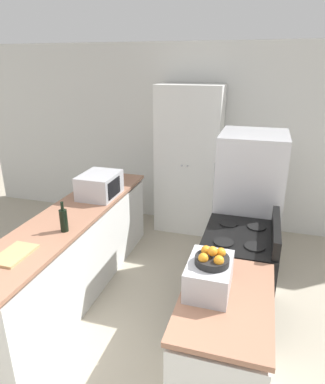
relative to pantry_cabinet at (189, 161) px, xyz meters
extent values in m
cube|color=silver|center=(0.01, 0.29, 0.27)|extent=(7.00, 0.06, 2.60)
cube|color=silver|center=(-0.83, -1.79, -0.62)|extent=(0.58, 2.71, 0.83)
cube|color=#9E6B51|center=(-0.83, -1.79, -0.15)|extent=(0.60, 2.76, 0.04)
cube|color=silver|center=(0.85, -2.68, -0.62)|extent=(0.58, 0.96, 0.83)
cube|color=#9E6B51|center=(0.85, -2.68, -0.15)|extent=(0.60, 0.98, 0.04)
cube|color=silver|center=(0.00, 0.00, 0.00)|extent=(0.88, 0.48, 2.07)
sphere|color=#B2B2B7|center=(-0.04, -0.25, 0.00)|extent=(0.03, 0.03, 0.03)
sphere|color=#B2B2B7|center=(0.04, -0.25, 0.00)|extent=(0.03, 0.03, 0.03)
cube|color=black|center=(0.87, -1.77, -0.58)|extent=(0.64, 0.79, 0.90)
cube|color=black|center=(0.54, -1.77, -0.70)|extent=(0.02, 0.70, 0.49)
cube|color=black|center=(1.16, -1.77, -0.06)|extent=(0.06, 0.75, 0.16)
cylinder|color=black|center=(0.74, -1.96, -0.13)|extent=(0.17, 0.17, 0.01)
cylinder|color=black|center=(0.74, -1.58, -0.13)|extent=(0.17, 0.17, 0.01)
cylinder|color=black|center=(1.00, -1.96, -0.13)|extent=(0.17, 0.17, 0.01)
cylinder|color=black|center=(1.00, -1.58, -0.13)|extent=(0.17, 0.17, 0.01)
cube|color=#B7B7BC|center=(0.89, -0.97, -0.20)|extent=(0.68, 0.73, 1.66)
cylinder|color=gray|center=(0.53, -1.17, -0.12)|extent=(0.02, 0.02, 0.91)
cube|color=#B2B2B7|center=(-0.75, -1.27, 0.00)|extent=(0.39, 0.49, 0.27)
cube|color=black|center=(-0.55, -1.31, 0.00)|extent=(0.01, 0.30, 0.19)
cylinder|color=black|center=(-0.67, -2.15, -0.03)|extent=(0.07, 0.07, 0.21)
cylinder|color=black|center=(-0.67, -2.15, 0.11)|extent=(0.03, 0.03, 0.08)
cube|color=#B2B2B7|center=(0.72, -2.63, -0.03)|extent=(0.28, 0.41, 0.21)
cube|color=black|center=(0.58, -2.63, -0.03)|extent=(0.01, 0.28, 0.13)
cylinder|color=black|center=(0.74, -2.64, 0.10)|extent=(0.22, 0.22, 0.05)
sphere|color=orange|center=(0.79, -2.59, 0.14)|extent=(0.07, 0.07, 0.07)
sphere|color=orange|center=(0.69, -2.59, 0.14)|extent=(0.07, 0.07, 0.07)
sphere|color=orange|center=(0.69, -2.69, 0.14)|extent=(0.07, 0.07, 0.07)
sphere|color=orange|center=(0.79, -2.69, 0.14)|extent=(0.07, 0.07, 0.07)
sphere|color=orange|center=(0.74, -2.64, 0.17)|extent=(0.07, 0.07, 0.07)
cube|color=tan|center=(-0.83, -2.64, -0.13)|extent=(0.22, 0.35, 0.02)
camera|label=1|loc=(0.97, -4.56, 1.30)|focal=32.00mm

